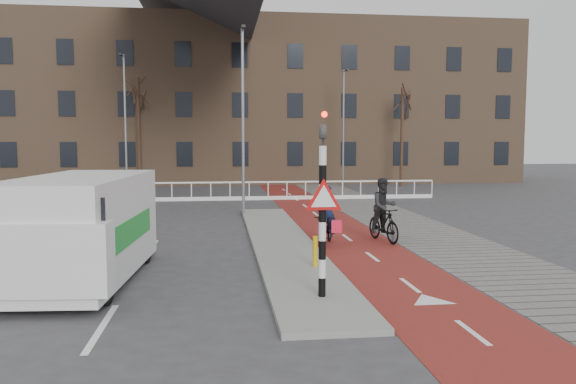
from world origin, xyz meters
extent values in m
plane|color=#38383A|center=(0.00, 0.00, 0.00)|extent=(120.00, 120.00, 0.00)
cube|color=maroon|center=(1.50, 10.00, 0.01)|extent=(2.50, 60.00, 0.01)
cube|color=slate|center=(4.30, 10.00, 0.01)|extent=(3.00, 60.00, 0.01)
cube|color=gray|center=(-0.70, 4.00, 0.06)|extent=(1.80, 16.00, 0.12)
cylinder|color=black|center=(-0.60, -2.00, 1.56)|extent=(0.14, 0.14, 2.88)
imported|color=black|center=(-0.60, -2.00, 3.40)|extent=(0.13, 0.16, 0.80)
cylinder|color=#FF0C05|center=(-0.60, -2.14, 3.58)|extent=(0.11, 0.02, 0.11)
cylinder|color=#CCA30B|center=(-0.30, 0.55, 0.48)|extent=(0.12, 0.12, 0.73)
imported|color=black|center=(0.62, 3.87, 0.46)|extent=(1.16, 1.81, 0.90)
imported|color=#101A37|center=(0.62, 3.87, 1.03)|extent=(0.67, 0.55, 1.56)
cube|color=#F32241|center=(0.82, 3.35, 0.63)|extent=(0.34, 0.28, 0.35)
imported|color=black|center=(2.45, 4.19, 0.55)|extent=(0.90, 1.88, 1.09)
imported|color=black|center=(2.45, 4.19, 1.10)|extent=(0.95, 0.81, 1.71)
cube|color=silver|center=(-5.52, 0.23, 1.25)|extent=(2.56, 5.56, 2.17)
cube|color=green|center=(-6.62, 0.23, 1.15)|extent=(0.28, 3.46, 0.55)
cube|color=green|center=(-4.43, 0.23, 1.15)|extent=(0.28, 3.46, 0.55)
cube|color=black|center=(-5.52, -2.13, 1.65)|extent=(1.95, 0.19, 0.90)
cylinder|color=black|center=(-6.58, -1.54, 0.38)|extent=(0.33, 0.78, 0.76)
cylinder|color=black|center=(-4.74, -1.67, 0.38)|extent=(0.33, 0.78, 0.76)
cylinder|color=black|center=(-6.31, 2.14, 0.38)|extent=(0.33, 0.78, 0.76)
cylinder|color=black|center=(-4.47, 2.00, 0.38)|extent=(0.33, 0.78, 0.76)
cube|color=silver|center=(-5.00, 17.00, 0.95)|extent=(28.00, 0.08, 0.08)
cube|color=silver|center=(-5.00, 17.00, 0.10)|extent=(28.00, 0.10, 0.20)
cube|color=#7F6047|center=(-3.00, 32.00, 6.00)|extent=(46.00, 10.00, 12.00)
cylinder|color=#301D15|center=(-7.82, 25.85, 3.63)|extent=(0.25, 0.25, 7.26)
cylinder|color=#301D15|center=(9.89, 24.96, 3.36)|extent=(0.21, 0.21, 6.73)
cylinder|color=slate|center=(-1.57, 10.40, 3.78)|extent=(0.12, 0.12, 7.56)
cylinder|color=slate|center=(-7.81, 20.51, 3.97)|extent=(0.12, 0.12, 7.94)
cylinder|color=slate|center=(5.70, 24.52, 3.90)|extent=(0.12, 0.12, 7.80)
camera|label=1|loc=(-2.52, -12.39, 3.08)|focal=35.00mm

